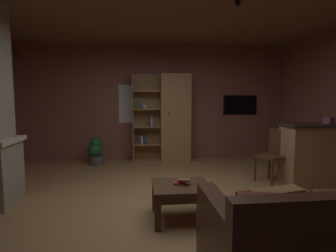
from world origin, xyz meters
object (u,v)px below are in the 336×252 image
Objects in this scene: coffee_table at (181,191)px; tissue_box at (329,120)px; dining_chair at (274,152)px; table_book_2 at (185,180)px; potted_floor_plant at (96,151)px; bookshelf_cabinet at (171,118)px; wall_mounted_tv at (240,105)px; leather_couch at (311,244)px; table_book_0 at (180,183)px; table_book_1 at (181,181)px; kitchen_bar_counter at (324,154)px.

tissue_box is at bearing 21.76° from coffee_table.
dining_chair is at bearing 34.84° from coffee_table.
tissue_box is 0.18× the size of coffee_table.
tissue_box is at bearing -15.20° from dining_chair.
potted_floor_plant is at bearing 117.42° from table_book_2.
wall_mounted_tv is (1.73, 0.21, 0.30)m from bookshelf_cabinet.
tissue_box is 3.01m from leather_couch.
table_book_2 reaches higher than coffee_table.
potted_floor_plant is at bearing -172.40° from bookshelf_cabinet.
bookshelf_cabinet is 2.44× the size of wall_mounted_tv.
leather_couch reaches higher than table_book_2.
tissue_box is 4.56m from potted_floor_plant.
potted_floor_plant is at bearing 119.21° from leather_couch.
potted_floor_plant is at bearing -172.73° from wall_mounted_tv.
coffee_table is at bearing -94.49° from bookshelf_cabinet.
tissue_box is 1.01m from dining_chair.
table_book_0 is 3.96m from wall_mounted_tv.
bookshelf_cabinet is at bearing 85.57° from table_book_1.
wall_mounted_tv is (1.93, 3.33, 0.82)m from table_book_2.
table_book_0 is at bearing -120.96° from wall_mounted_tv.
table_book_0 is 3.22m from potted_floor_plant.
kitchen_bar_counter reaches higher than leather_couch.
kitchen_bar_counter is 2.35× the size of potted_floor_plant.
kitchen_bar_counter reaches higher than table_book_2.
wall_mounted_tv is (1.99, 3.31, 0.87)m from table_book_0.
kitchen_bar_counter is at bearing -40.46° from bookshelf_cabinet.
kitchen_bar_counter reaches higher than potted_floor_plant.
dining_chair reaches higher than table_book_2.
table_book_0 is (-0.01, 0.01, 0.10)m from coffee_table.
table_book_1 is (-0.24, -3.07, -0.54)m from bookshelf_cabinet.
bookshelf_cabinet is 3.30× the size of potted_floor_plant.
potted_floor_plant is (-1.50, 2.89, -0.18)m from table_book_2.
coffee_table is at bearing -63.16° from potted_floor_plant.
potted_floor_plant is (-2.30, 4.11, -0.01)m from leather_couch.
leather_couch is 11.97× the size of table_book_0.
table_book_2 is at bearing -20.57° from table_book_0.
tissue_box reaches higher than table_book_0.
potted_floor_plant is (-4.10, 1.83, -0.79)m from tissue_box.
dining_chair is (1.79, 1.28, 0.05)m from table_book_2.
coffee_table is 0.10m from table_book_0.
dining_chair is at bearing 35.60° from table_book_2.
tissue_box is 0.15× the size of wall_mounted_tv.
table_book_2 is at bearing -93.73° from bookshelf_cabinet.
bookshelf_cabinet is at bearing 139.54° from kitchen_bar_counter.
table_book_2 is 2.20m from dining_chair.
kitchen_bar_counter is 2.12× the size of coffee_table.
leather_couch is 12.89× the size of table_book_2.
leather_couch is 14.95× the size of table_book_1.
table_book_2 is (-0.20, -3.12, -0.52)m from bookshelf_cabinet.
wall_mounted_tv is at bearing 59.31° from coffee_table.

